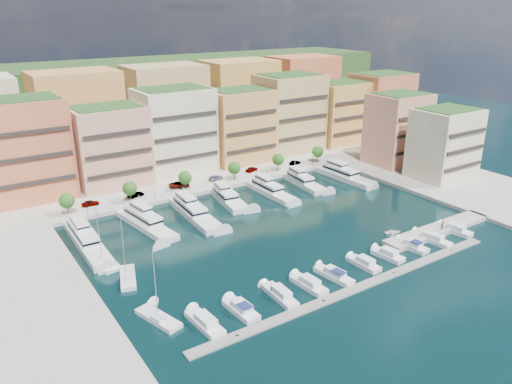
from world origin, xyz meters
TOP-DOWN VIEW (x-y plane):
  - ground at (0.00, 0.00)m, footprint 400.00×400.00m
  - north_quay at (0.00, 62.00)m, footprint 220.00×64.00m
  - east_quay at (62.00, -8.00)m, footprint 34.00×76.00m
  - hillside at (0.00, 110.00)m, footprint 240.00×40.00m
  - south_pontoon at (-3.00, -30.00)m, footprint 72.00×2.20m
  - finger_pier at (30.00, -22.00)m, footprint 32.00×5.00m
  - apartment_1 at (-44.00, 51.99)m, footprint 20.00×16.50m
  - apartment_2 at (-23.00, 49.99)m, footprint 20.00×15.50m
  - apartment_3 at (-2.00, 51.99)m, footprint 22.00×16.50m
  - apartment_4 at (20.00, 49.99)m, footprint 20.00×15.50m
  - apartment_5 at (42.00, 51.99)m, footprint 22.00×16.50m
  - apartment_6 at (64.00, 49.99)m, footprint 20.00×15.50m
  - apartment_7 at (84.00, 47.99)m, footprint 22.00×16.50m
  - apartment_east_a at (62.00, 19.99)m, footprint 18.00×14.50m
  - apartment_east_b at (62.00, 1.99)m, footprint 18.00×14.50m
  - backblock_1 at (-25.00, 74.00)m, footprint 26.00×18.00m
  - backblock_2 at (5.00, 74.00)m, footprint 26.00×18.00m
  - backblock_3 at (35.00, 74.00)m, footprint 26.00×18.00m
  - backblock_4 at (65.00, 74.00)m, footprint 26.00×18.00m
  - tree_0 at (-40.00, 33.50)m, footprint 3.80×3.80m
  - tree_1 at (-24.00, 33.50)m, footprint 3.80×3.80m
  - tree_2 at (-8.00, 33.50)m, footprint 3.80×3.80m
  - tree_3 at (8.00, 33.50)m, footprint 3.80×3.80m
  - tree_4 at (24.00, 33.50)m, footprint 3.80×3.80m
  - tree_5 at (40.00, 33.50)m, footprint 3.80×3.80m
  - lamppost_0 at (-36.00, 31.20)m, footprint 0.30×0.30m
  - lamppost_1 at (-18.00, 31.20)m, footprint 0.30×0.30m
  - lamppost_2 at (0.00, 31.20)m, footprint 0.30×0.30m
  - lamppost_3 at (18.00, 31.20)m, footprint 0.30×0.30m
  - lamppost_4 at (36.00, 31.20)m, footprint 0.30×0.30m
  - yacht_0 at (-40.48, 16.90)m, footprint 5.01×26.50m
  - yacht_1 at (-26.13, 18.57)m, footprint 7.49×23.04m
  - yacht_2 at (-13.43, 18.09)m, footprint 6.32×24.08m
  - yacht_3 at (-1.35, 21.30)m, footprint 7.29×17.36m
  - yacht_4 at (11.46, 20.05)m, footprint 4.45×19.43m
  - yacht_5 at (24.01, 20.96)m, footprint 6.45×17.95m
  - yacht_6 at (38.27, 19.18)m, footprint 5.77×21.59m
  - cruiser_0 at (-32.85, -24.60)m, footprint 3.31×9.01m
  - cruiser_1 at (-25.86, -24.60)m, footprint 3.25×7.97m
  - cruiser_2 at (-17.57, -24.60)m, footprint 2.93×8.95m
  - cruiser_3 at (-10.89, -24.59)m, footprint 3.20×8.29m
  - cruiser_4 at (-4.67, -24.62)m, footprint 3.47×8.95m
  - cruiser_5 at (3.54, -24.58)m, footprint 2.83×7.32m
  - cruiser_6 at (10.39, -24.58)m, footprint 3.48×7.33m
  - cruiser_7 at (17.93, -24.60)m, footprint 3.41×7.50m
  - cruiser_8 at (24.44, -24.60)m, footprint 3.63×9.38m
  - cruiser_9 at (32.94, -24.58)m, footprint 3.72×8.01m
  - sailboat_2 at (-40.36, 5.45)m, footprint 3.68×9.62m
  - sailboat_1 at (-38.16, -3.12)m, footprint 5.45×9.55m
  - sailboat_0 at (-38.63, -18.92)m, footprint 5.21×9.70m
  - tender_0 at (20.15, -17.24)m, footprint 4.79×3.96m
  - tender_1 at (27.07, -18.94)m, footprint 1.57×1.40m
  - car_0 at (-33.67, 36.59)m, footprint 4.52×2.06m
  - car_1 at (-21.62, 36.20)m, footprint 4.69×2.31m
  - car_2 at (-8.37, 36.82)m, footprint 6.36×4.04m
  - car_3 at (3.46, 36.81)m, footprint 5.22×3.12m
  - car_4 at (16.82, 37.62)m, footprint 4.94×3.24m
  - car_5 at (32.49, 35.77)m, footprint 4.46×2.33m
  - person_0 at (29.49, -23.32)m, footprint 0.66×0.77m
  - person_1 at (31.76, -21.74)m, footprint 0.76×0.59m

SIDE VIEW (x-z plane):
  - ground at x=0.00m, z-range 0.00..0.00m
  - north_quay at x=0.00m, z-range -1.00..1.00m
  - east_quay at x=62.00m, z-range -1.00..1.00m
  - hillside at x=0.00m, z-range -29.00..29.00m
  - south_pontoon at x=-3.00m, z-range -0.17..0.17m
  - finger_pier at x=30.00m, z-range -1.00..1.00m
  - sailboat_0 at x=-38.63m, z-range -6.29..6.91m
  - sailboat_1 at x=-38.16m, z-range -6.29..6.91m
  - sailboat_2 at x=-40.36m, z-range -6.29..6.91m
  - tender_1 at x=27.07m, z-range 0.00..0.75m
  - tender_0 at x=20.15m, z-range 0.00..0.86m
  - cruiser_8 at x=24.44m, z-range -0.73..1.82m
  - cruiser_0 at x=-32.85m, z-range -0.73..1.82m
  - cruiser_2 at x=-17.57m, z-range -0.73..1.82m
  - cruiser_3 at x=-10.89m, z-range -0.73..1.82m
  - cruiser_9 at x=32.94m, z-range -0.73..1.82m
  - cruiser_5 at x=3.54m, z-range -0.73..1.82m
  - cruiser_6 at x=10.39m, z-range -0.73..1.82m
  - cruiser_4 at x=-4.67m, z-range -0.76..1.90m
  - cruiser_1 at x=-25.86m, z-range -0.76..1.90m
  - cruiser_7 at x=17.93m, z-range -0.76..1.90m
  - yacht_1 at x=-26.13m, z-range -2.56..4.74m
  - yacht_4 at x=11.46m, z-range -2.56..4.74m
  - yacht_2 at x=-13.43m, z-range -2.44..4.86m
  - yacht_6 at x=38.27m, z-range -2.44..4.86m
  - yacht_0 at x=-40.48m, z-range -2.44..4.86m
  - yacht_3 at x=-1.35m, z-range -2.44..4.86m
  - yacht_5 at x=24.01m, z-range -2.44..4.86m
  - car_5 at x=32.49m, z-range 1.00..2.40m
  - car_3 at x=3.46m, z-range 1.00..2.42m
  - car_1 at x=-21.62m, z-range 1.00..2.48m
  - car_0 at x=-33.67m, z-range 1.00..2.51m
  - person_1 at x=31.76m, z-range 1.00..2.54m
  - car_4 at x=16.82m, z-range 1.00..2.56m
  - car_2 at x=-8.37m, z-range 1.00..2.64m
  - person_0 at x=29.49m, z-range 1.00..2.77m
  - lamppost_0 at x=-36.00m, z-range 1.73..5.93m
  - lamppost_1 at x=-18.00m, z-range 1.73..5.93m
  - lamppost_2 at x=0.00m, z-range 1.73..5.93m
  - lamppost_3 at x=18.00m, z-range 1.73..5.93m
  - lamppost_4 at x=36.00m, z-range 1.73..5.93m
  - tree_0 at x=-40.00m, z-range 1.92..7.57m
  - tree_1 at x=-24.00m, z-range 1.92..7.57m
  - tree_2 at x=-8.00m, z-range 1.92..7.57m
  - tree_3 at x=8.00m, z-range 1.92..7.57m
  - tree_4 at x=24.00m, z-range 1.92..7.57m
  - tree_5 at x=40.00m, z-range 1.92..7.57m
  - apartment_east_b at x=62.00m, z-range 0.91..21.71m
  - apartment_east_a at x=62.00m, z-range 0.91..23.71m
  - apartment_2 at x=-23.00m, z-range 0.91..23.71m
  - apartment_6 at x=64.00m, z-range 0.91..23.71m
  - apartment_4 at x=20.00m, z-range 0.91..24.71m
  - apartment_7 at x=84.00m, z-range 0.91..25.71m
  - apartment_3 at x=-2.00m, z-range 0.91..26.71m
  - apartment_5 at x=42.00m, z-range 0.91..27.71m
  - apartment_1 at x=-44.00m, z-range 0.91..27.71m
  - backblock_1 at x=-25.00m, z-range 1.00..31.00m
  - backblock_2 at x=5.00m, z-range 1.00..31.00m
  - backblock_3 at x=35.00m, z-range 1.00..31.00m
  - backblock_4 at x=65.00m, z-range 1.00..31.00m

